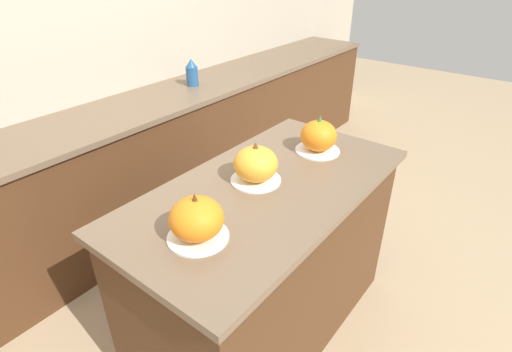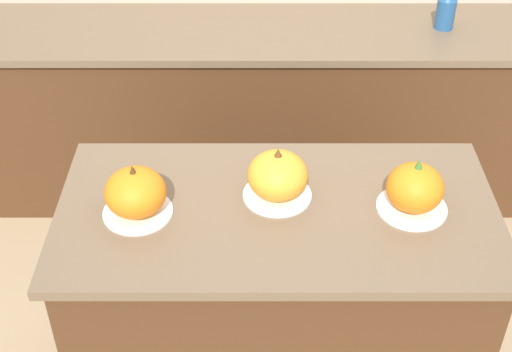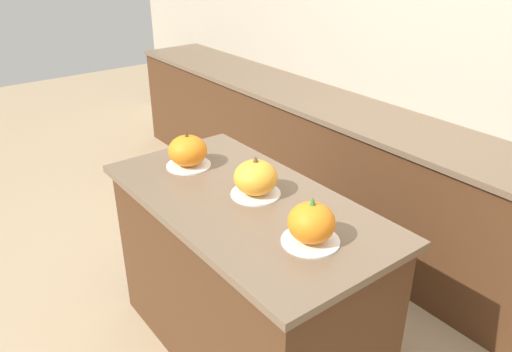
% 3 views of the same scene
% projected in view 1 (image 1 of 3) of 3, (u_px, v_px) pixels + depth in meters
% --- Properties ---
extents(ground_plane, '(12.00, 12.00, 0.00)m').
position_uv_depth(ground_plane, '(265.00, 323.00, 2.22)').
color(ground_plane, tan).
extents(wall_back, '(8.00, 0.06, 2.50)m').
position_uv_depth(wall_back, '(59.00, 53.00, 2.46)').
color(wall_back, '#B2A893').
rests_on(wall_back, ground_plane).
extents(kitchen_island, '(1.44, 0.74, 0.90)m').
position_uv_depth(kitchen_island, '(266.00, 262.00, 1.99)').
color(kitchen_island, '#4C2D19').
rests_on(kitchen_island, ground_plane).
extents(back_counter, '(6.00, 0.60, 0.91)m').
position_uv_depth(back_counter, '(114.00, 181.00, 2.67)').
color(back_counter, '#4C2D19').
rests_on(back_counter, ground_plane).
extents(pumpkin_cake_left, '(0.23, 0.23, 0.19)m').
position_uv_depth(pumpkin_cake_left, '(197.00, 220.00, 1.41)').
color(pumpkin_cake_left, white).
rests_on(pumpkin_cake_left, kitchen_island).
extents(pumpkin_cake_center, '(0.23, 0.23, 0.19)m').
position_uv_depth(pumpkin_cake_center, '(256.00, 165.00, 1.77)').
color(pumpkin_cake_center, white).
rests_on(pumpkin_cake_center, kitchen_island).
extents(pumpkin_cake_right, '(0.23, 0.23, 0.20)m').
position_uv_depth(pumpkin_cake_right, '(318.00, 137.00, 2.03)').
color(pumpkin_cake_right, white).
rests_on(pumpkin_cake_right, kitchen_island).
extents(bottle_tall, '(0.09, 0.09, 0.20)m').
position_uv_depth(bottle_tall, '(192.00, 73.00, 2.96)').
color(bottle_tall, '#235184').
rests_on(bottle_tall, back_counter).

